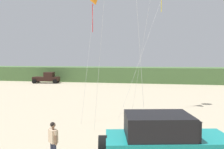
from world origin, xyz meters
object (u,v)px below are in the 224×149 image
Objects in this scene: person_watching at (53,140)px; kite_orange_streamer at (94,0)px; distant_pickup at (47,78)px; jeep at (165,143)px.

kite_orange_streamer reaches higher than person_watching.
person_watching is 0.34× the size of distant_pickup.
jeep is 4.48m from person_watching.
jeep is 3.01× the size of person_watching.
distant_pickup is at bearing 124.20° from kite_orange_streamer.
distant_pickup is at bearing 123.08° from jeep.
person_watching is 11.60m from kite_orange_streamer.
jeep is at bearing -56.92° from distant_pickup.
person_watching is 0.18× the size of kite_orange_streamer.
jeep is 1.03× the size of distant_pickup.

